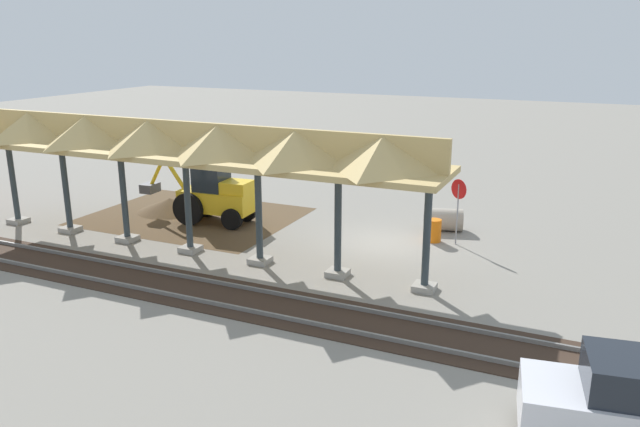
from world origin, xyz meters
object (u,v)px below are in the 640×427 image
at_px(distant_parked_car, 638,407).
at_px(traffic_barrel, 434,230).
at_px(stop_sign, 458,198).
at_px(concrete_pipe, 443,220).
at_px(backhoe, 213,194).

height_order(distant_parked_car, traffic_barrel, distant_parked_car).
relative_size(distant_parked_car, traffic_barrel, 4.90).
distance_m(stop_sign, distant_parked_car, 12.61).
xyz_separation_m(concrete_pipe, distant_parked_car, (-6.80, 12.66, 0.52)).
relative_size(concrete_pipe, distant_parked_car, 0.40).
relative_size(backhoe, distant_parked_car, 1.21).
height_order(stop_sign, traffic_barrel, stop_sign).
distance_m(backhoe, traffic_barrel, 9.50).
relative_size(backhoe, traffic_barrel, 5.91).
bearing_deg(distant_parked_car, concrete_pipe, -61.75).
height_order(backhoe, distant_parked_car, backhoe).
height_order(stop_sign, distant_parked_car, stop_sign).
bearing_deg(distant_parked_car, backhoe, -31.09).
height_order(stop_sign, concrete_pipe, stop_sign).
bearing_deg(backhoe, distant_parked_car, 148.91).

